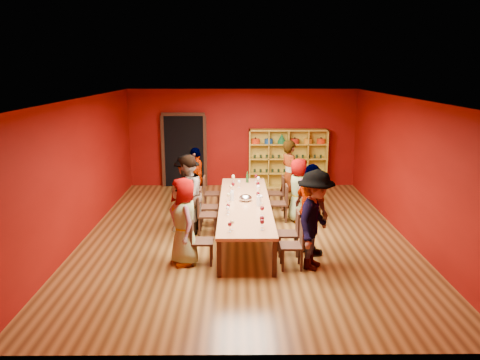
# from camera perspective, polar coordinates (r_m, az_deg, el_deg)

# --- Properties ---
(room_shell) EXTENTS (7.10, 9.10, 3.04)m
(room_shell) POSITION_cam_1_polar(r_m,az_deg,el_deg) (10.08, 0.60, 1.38)
(room_shell) COLOR #523415
(room_shell) RESTS_ON ground
(tasting_table) EXTENTS (1.10, 4.50, 0.75)m
(tasting_table) POSITION_cam_1_polar(r_m,az_deg,el_deg) (10.28, 0.59, -2.98)
(tasting_table) COLOR #B6784C
(tasting_table) RESTS_ON ground
(doorway) EXTENTS (1.40, 0.17, 2.30)m
(doorway) POSITION_cam_1_polar(r_m,az_deg,el_deg) (14.60, -6.81, 3.58)
(doorway) COLOR black
(doorway) RESTS_ON ground
(shelving_unit) EXTENTS (2.40, 0.40, 1.80)m
(shelving_unit) POSITION_cam_1_polar(r_m,az_deg,el_deg) (14.50, 5.83, 2.98)
(shelving_unit) COLOR gold
(shelving_unit) RESTS_ON ground
(chair_person_left_0) EXTENTS (0.42, 0.42, 0.89)m
(chair_person_left_0) POSITION_cam_1_polar(r_m,az_deg,el_deg) (8.90, -5.15, -7.09)
(chair_person_left_0) COLOR black
(chair_person_left_0) RESTS_ON ground
(person_left_0) EXTENTS (0.73, 0.92, 1.67)m
(person_left_0) POSITION_cam_1_polar(r_m,az_deg,el_deg) (8.81, -6.86, -5.01)
(person_left_0) COLOR #505156
(person_left_0) RESTS_ON ground
(chair_person_left_2) EXTENTS (0.42, 0.42, 0.89)m
(chair_person_left_2) POSITION_cam_1_polar(r_m,az_deg,el_deg) (10.43, -4.44, -3.95)
(chair_person_left_2) COLOR black
(chair_person_left_2) RESTS_ON ground
(person_left_2) EXTENTS (0.61, 0.93, 1.78)m
(person_left_2) POSITION_cam_1_polar(r_m,az_deg,el_deg) (10.35, -6.46, -1.85)
(person_left_2) COLOR #D28D8F
(person_left_2) RESTS_ON ground
(chair_person_left_3) EXTENTS (0.42, 0.42, 0.89)m
(chair_person_left_3) POSITION_cam_1_polar(r_m,az_deg,el_deg) (11.01, -4.22, -3.00)
(chair_person_left_3) COLOR black
(chair_person_left_3) RESTS_ON ground
(person_left_3) EXTENTS (0.71, 1.16, 1.68)m
(person_left_3) POSITION_cam_1_polar(r_m,az_deg,el_deg) (10.95, -6.46, -1.27)
(person_left_3) COLOR #5A82B9
(person_left_3) RESTS_ON ground
(chair_person_left_4) EXTENTS (0.42, 0.42, 0.89)m
(chair_person_left_4) POSITION_cam_1_polar(r_m,az_deg,el_deg) (12.18, -3.85, -1.38)
(chair_person_left_4) COLOR black
(chair_person_left_4) RESTS_ON ground
(person_left_4) EXTENTS (0.50, 0.99, 1.65)m
(person_left_4) POSITION_cam_1_polar(r_m,az_deg,el_deg) (12.12, -5.38, 0.12)
(person_left_4) COLOR #5C8CBE
(person_left_4) RESTS_ON ground
(chair_person_right_0) EXTENTS (0.42, 0.42, 0.89)m
(chair_person_right_0) POSITION_cam_1_polar(r_m,az_deg,el_deg) (8.72, 6.83, -7.57)
(chair_person_right_0) COLOR black
(chair_person_right_0) RESTS_ON ground
(person_right_0) EXTENTS (0.94, 1.30, 1.85)m
(person_right_0) POSITION_cam_1_polar(r_m,az_deg,el_deg) (8.63, 9.12, -4.85)
(person_right_0) COLOR #151C3A
(person_right_0) RESTS_ON ground
(chair_person_right_1) EXTENTS (0.42, 0.42, 0.89)m
(chair_person_right_1) POSITION_cam_1_polar(r_m,az_deg,el_deg) (9.32, 6.34, -6.15)
(chair_person_right_1) COLOR black
(chair_person_right_1) RESTS_ON ground
(person_right_1) EXTENTS (0.86, 1.18, 1.83)m
(person_right_1) POSITION_cam_1_polar(r_m,az_deg,el_deg) (9.24, 8.66, -3.65)
(person_right_1) COLOR #5780B3
(person_right_1) RESTS_ON ground
(chair_person_right_3) EXTENTS (0.42, 0.42, 0.89)m
(chair_person_right_3) POSITION_cam_1_polar(r_m,az_deg,el_deg) (11.31, 5.12, -2.56)
(chair_person_right_3) COLOR black
(chair_person_right_3) RESTS_ON ground
(person_right_3) EXTENTS (0.46, 0.78, 1.53)m
(person_right_3) POSITION_cam_1_polar(r_m,az_deg,el_deg) (11.29, 7.13, -1.23)
(person_right_3) COLOR beige
(person_right_3) RESTS_ON ground
(chair_person_right_4) EXTENTS (0.42, 0.42, 0.89)m
(chair_person_right_4) POSITION_cam_1_polar(r_m,az_deg,el_deg) (12.22, 4.70, -1.33)
(chair_person_right_4) COLOR black
(chair_person_right_4) RESTS_ON ground
(person_right_4) EXTENTS (0.70, 0.80, 1.83)m
(person_right_4) POSITION_cam_1_polar(r_m,az_deg,el_deg) (12.15, 6.06, 0.59)
(person_right_4) COLOR tan
(person_right_4) RESTS_ON ground
(wine_glass_0) EXTENTS (0.09, 0.09, 0.21)m
(wine_glass_0) POSITION_cam_1_polar(r_m,az_deg,el_deg) (8.67, 2.68, -4.75)
(wine_glass_0) COLOR white
(wine_glass_0) RESTS_ON tasting_table
(wine_glass_1) EXTENTS (0.08, 0.08, 0.19)m
(wine_glass_1) POSITION_cam_1_polar(r_m,az_deg,el_deg) (8.51, -0.96, -5.21)
(wine_glass_1) COLOR white
(wine_glass_1) RESTS_ON tasting_table
(wine_glass_2) EXTENTS (0.08, 0.08, 0.19)m
(wine_glass_2) POSITION_cam_1_polar(r_m,az_deg,el_deg) (11.85, 2.25, 0.19)
(wine_glass_2) COLOR white
(wine_glass_2) RESTS_ON tasting_table
(wine_glass_3) EXTENTS (0.08, 0.08, 0.21)m
(wine_glass_3) POSITION_cam_1_polar(r_m,az_deg,el_deg) (9.29, 2.71, -3.52)
(wine_glass_3) COLOR white
(wine_glass_3) RESTS_ON tasting_table
(wine_glass_4) EXTENTS (0.08, 0.08, 0.20)m
(wine_glass_4) POSITION_cam_1_polar(r_m,az_deg,el_deg) (12.05, 1.97, 0.45)
(wine_glass_4) COLOR white
(wine_glass_4) RESTS_ON tasting_table
(wine_glass_5) EXTENTS (0.08, 0.08, 0.20)m
(wine_glass_5) POSITION_cam_1_polar(r_m,az_deg,el_deg) (11.87, -0.82, 0.24)
(wine_glass_5) COLOR white
(wine_glass_5) RESTS_ON tasting_table
(wine_glass_6) EXTENTS (0.08, 0.08, 0.19)m
(wine_glass_6) POSITION_cam_1_polar(r_m,az_deg,el_deg) (10.29, -1.44, -1.87)
(wine_glass_6) COLOR white
(wine_glass_6) RESTS_ON tasting_table
(wine_glass_7) EXTENTS (0.09, 0.09, 0.21)m
(wine_glass_7) POSITION_cam_1_polar(r_m,az_deg,el_deg) (10.92, 2.24, -0.89)
(wine_glass_7) COLOR white
(wine_glass_7) RESTS_ON tasting_table
(wine_glass_8) EXTENTS (0.08, 0.08, 0.21)m
(wine_glass_8) POSITION_cam_1_polar(r_m,az_deg,el_deg) (8.50, 2.71, -5.16)
(wine_glass_8) COLOR white
(wine_glass_8) RESTS_ON tasting_table
(wine_glass_9) EXTENTS (0.08, 0.08, 0.20)m
(wine_glass_9) POSITION_cam_1_polar(r_m,az_deg,el_deg) (11.18, -0.85, -0.57)
(wine_glass_9) COLOR white
(wine_glass_9) RESTS_ON tasting_table
(wine_glass_10) EXTENTS (0.08, 0.08, 0.19)m
(wine_glass_10) POSITION_cam_1_polar(r_m,az_deg,el_deg) (11.00, -1.12, -0.86)
(wine_glass_10) COLOR white
(wine_glass_10) RESTS_ON tasting_table
(wine_glass_11) EXTENTS (0.08, 0.08, 0.20)m
(wine_glass_11) POSITION_cam_1_polar(r_m,az_deg,el_deg) (10.15, 2.59, -2.09)
(wine_glass_11) COLOR white
(wine_glass_11) RESTS_ON tasting_table
(wine_glass_12) EXTENTS (0.07, 0.07, 0.18)m
(wine_glass_12) POSITION_cam_1_polar(r_m,az_deg,el_deg) (8.41, -1.25, -5.48)
(wine_glass_12) COLOR white
(wine_glass_12) RESTS_ON tasting_table
(wine_glass_13) EXTENTS (0.07, 0.07, 0.19)m
(wine_glass_13) POSITION_cam_1_polar(r_m,az_deg,el_deg) (9.36, -1.50, -3.49)
(wine_glass_13) COLOR white
(wine_glass_13) RESTS_ON tasting_table
(wine_glass_14) EXTENTS (0.09, 0.09, 0.21)m
(wine_glass_14) POSITION_cam_1_polar(r_m,az_deg,el_deg) (11.96, -0.83, 0.40)
(wine_glass_14) COLOR white
(wine_glass_14) RESTS_ON tasting_table
(wine_glass_15) EXTENTS (0.08, 0.08, 0.19)m
(wine_glass_15) POSITION_cam_1_polar(r_m,az_deg,el_deg) (9.51, -1.44, -3.19)
(wine_glass_15) COLOR white
(wine_glass_15) RESTS_ON tasting_table
(wine_glass_16) EXTENTS (0.08, 0.08, 0.19)m
(wine_glass_16) POSITION_cam_1_polar(r_m,az_deg,el_deg) (11.47, -0.13, -0.24)
(wine_glass_16) COLOR white
(wine_glass_16) RESTS_ON tasting_table
(wine_glass_17) EXTENTS (0.08, 0.08, 0.20)m
(wine_glass_17) POSITION_cam_1_polar(r_m,az_deg,el_deg) (10.37, 2.21, -1.73)
(wine_glass_17) COLOR white
(wine_glass_17) RESTS_ON tasting_table
(wine_glass_18) EXTENTS (0.09, 0.09, 0.21)m
(wine_glass_18) POSITION_cam_1_polar(r_m,az_deg,el_deg) (11.21, 2.20, -0.50)
(wine_glass_18) COLOR white
(wine_glass_18) RESTS_ON tasting_table
(spittoon_bowl) EXTENTS (0.29, 0.29, 0.16)m
(spittoon_bowl) POSITION_cam_1_polar(r_m,az_deg,el_deg) (10.34, 0.68, -2.21)
(spittoon_bowl) COLOR #B6B8BD
(spittoon_bowl) RESTS_ON tasting_table
(carafe_a) EXTENTS (0.11, 0.11, 0.24)m
(carafe_a) POSITION_cam_1_polar(r_m,az_deg,el_deg) (10.35, -1.00, -1.96)
(carafe_a) COLOR white
(carafe_a) RESTS_ON tasting_table
(carafe_b) EXTENTS (0.12, 0.12, 0.25)m
(carafe_b) POSITION_cam_1_polar(r_m,az_deg,el_deg) (9.97, 2.29, -2.55)
(carafe_b) COLOR white
(carafe_b) RESTS_ON tasting_table
(wine_bottle) EXTENTS (0.08, 0.08, 0.29)m
(wine_bottle) POSITION_cam_1_polar(r_m,az_deg,el_deg) (11.99, 0.90, 0.23)
(wine_bottle) COLOR #143718
(wine_bottle) RESTS_ON tasting_table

